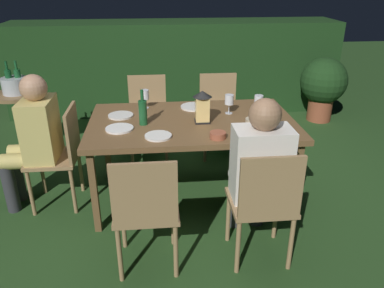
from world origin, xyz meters
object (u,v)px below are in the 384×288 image
object	(u,v)px
chair_head_near	(61,152)
bowl_bread	(218,135)
lantern_centerpiece	(202,105)
bowl_olives	(253,121)
person_in_cream	(258,167)
green_bottle_on_table	(143,112)
chair_side_right_a	(148,113)
dining_table	(192,126)
ice_bucket	(14,84)
plate_a	(158,136)
plate_b	(119,129)
wine_glass_a	(259,101)
chair_side_right_b	(219,111)
person_in_mustard	(34,136)
chair_side_left_b	(264,202)
plate_c	(121,115)
potted_plant_by_hedge	(323,84)
wine_glass_b	(145,96)
chair_side_left_a	(146,208)
wine_glass_c	(229,101)
plate_d	(194,107)
side_table	(20,114)

from	to	relation	value
chair_head_near	bowl_bread	distance (m)	1.35
lantern_centerpiece	bowl_olives	xyz separation A→B (m)	(0.41, -0.09, -0.12)
bowl_olives	person_in_cream	bearing A→B (deg)	-100.11
green_bottle_on_table	chair_side_right_a	bearing A→B (deg)	88.98
green_bottle_on_table	dining_table	bearing A→B (deg)	8.23
lantern_centerpiece	ice_bucket	bearing A→B (deg)	148.36
person_in_cream	plate_a	world-z (taller)	person_in_cream
bowl_bread	plate_b	bearing A→B (deg)	161.64
wine_glass_a	dining_table	bearing A→B (deg)	-170.98
chair_side_right_b	person_in_cream	size ratio (longest dim) A/B	0.76
person_in_mustard	chair_side_left_b	size ratio (longest dim) A/B	1.32
plate_b	plate_c	size ratio (longest dim) A/B	1.03
plate_c	potted_plant_by_hedge	distance (m)	3.02
wine_glass_b	plate_c	size ratio (longest dim) A/B	0.79
chair_side_right_b	chair_side_left_b	world-z (taller)	same
chair_side_left_b	wine_glass_b	xyz separation A→B (m)	(-0.78, 1.26, 0.36)
green_bottle_on_table	plate_b	size ratio (longest dim) A/B	1.32
chair_side_right_a	plate_c	bearing A→B (deg)	-106.00
chair_side_left_a	wine_glass_c	distance (m)	1.32
chair_side_right_a	plate_d	bearing A→B (deg)	-53.14
plate_c	potted_plant_by_hedge	bearing A→B (deg)	32.62
plate_c	plate_b	bearing A→B (deg)	-87.70
chair_head_near	chair_side_left_a	bearing A→B (deg)	-51.57
chair_side_right_a	chair_head_near	bearing A→B (deg)	-128.43
chair_side_left_a	bowl_bread	bearing A→B (deg)	43.37
ice_bucket	wine_glass_a	bearing A→B (deg)	-22.91
chair_side_left_b	bowl_bread	world-z (taller)	chair_side_left_b
bowl_olives	bowl_bread	world-z (taller)	same
chair_head_near	plate_c	size ratio (longest dim) A/B	4.06
bowl_bread	potted_plant_by_hedge	size ratio (longest dim) A/B	0.14
person_in_cream	wine_glass_b	world-z (taller)	person_in_cream
person_in_mustard	lantern_centerpiece	world-z (taller)	person_in_mustard
person_in_cream	lantern_centerpiece	world-z (taller)	person_in_cream
plate_b	wine_glass_a	bearing A→B (deg)	11.67
chair_side_right_a	wine_glass_b	xyz separation A→B (m)	(-0.01, -0.55, 0.36)
person_in_cream	plate_c	world-z (taller)	person_in_cream
chair_head_near	potted_plant_by_hedge	world-z (taller)	chair_head_near
chair_head_near	plate_b	bearing A→B (deg)	-16.21
lantern_centerpiece	ice_bucket	xyz separation A→B (m)	(-1.84, 1.14, -0.09)
lantern_centerpiece	wine_glass_c	distance (m)	0.32
plate_a	chair_side_right_b	bearing A→B (deg)	61.43
wine_glass_b	chair_side_right_a	bearing A→B (deg)	89.13
dining_table	plate_b	size ratio (longest dim) A/B	7.78
potted_plant_by_hedge	bowl_olives	bearing A→B (deg)	-127.06
person_in_cream	bowl_bread	world-z (taller)	person_in_cream
chair_side_left_b	lantern_centerpiece	size ratio (longest dim) A/B	3.28
person_in_cream	potted_plant_by_hedge	bearing A→B (deg)	58.09
dining_table	plate_a	bearing A→B (deg)	-131.14
chair_head_near	side_table	world-z (taller)	chair_head_near
wine_glass_b	potted_plant_by_hedge	size ratio (longest dim) A/B	0.20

